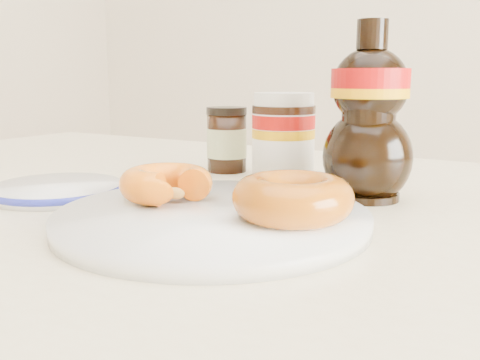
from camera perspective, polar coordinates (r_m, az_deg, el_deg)
The scene contains 8 objects.
dining_table at distance 0.63m, azimuth -5.28°, elevation -9.43°, with size 1.40×0.90×0.75m.
plate at distance 0.50m, azimuth -2.97°, elevation -4.01°, with size 0.29×0.29×0.01m.
donut_bitten at distance 0.54m, azimuth -7.88°, elevation -0.34°, with size 0.09×0.09×0.03m, color orange.
donut_whole at distance 0.47m, azimuth 5.65°, elevation -1.90°, with size 0.11×0.11×0.04m, color #9B510A.
nutella_jar at distance 0.70m, azimuth 4.65°, elevation 4.90°, with size 0.08×0.08×0.12m.
syrup_bottle at distance 0.61m, azimuth 13.58°, elevation 7.08°, with size 0.10×0.09×0.20m, color black, non-canonical shape.
dark_jar at distance 0.78m, azimuth -1.42°, elevation 4.26°, with size 0.06×0.06×0.09m.
blue_rim_saucer at distance 0.65m, azimuth -18.91°, elevation -0.95°, with size 0.15×0.15×0.01m.
Camera 1 is at (0.35, -0.38, 0.89)m, focal length 40.00 mm.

